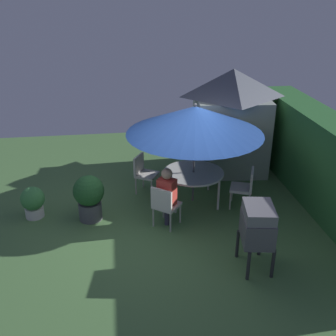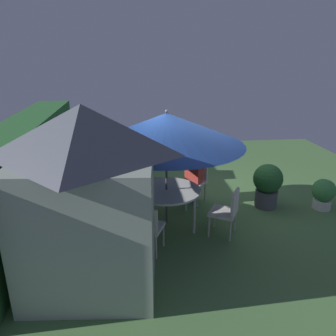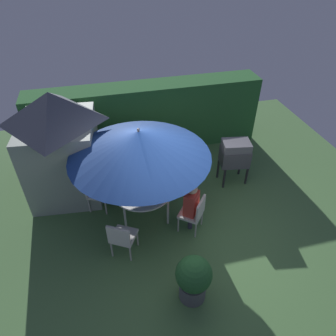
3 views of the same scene
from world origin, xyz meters
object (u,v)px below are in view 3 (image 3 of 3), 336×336
at_px(patio_umbrella, 139,144).
at_px(chair_near_shed, 195,212).
at_px(person_in_red, 191,202).
at_px(chair_toward_hedge, 95,190).
at_px(garden_shed, 61,145).
at_px(chair_far_side, 151,165).
at_px(chair_toward_house, 122,237).
at_px(patio_table, 142,191).
at_px(bbq_grill, 235,154).
at_px(potted_plant_by_shed, 193,278).

relative_size(patio_umbrella, chair_near_shed, 3.24).
bearing_deg(person_in_red, chair_toward_hedge, 149.13).
bearing_deg(chair_toward_hedge, person_in_red, -30.87).
xyz_separation_m(garden_shed, chair_near_shed, (2.63, -2.04, -0.83)).
bearing_deg(garden_shed, patio_umbrella, -37.63).
relative_size(chair_far_side, chair_toward_house, 1.00).
relative_size(chair_near_shed, chair_far_side, 1.00).
bearing_deg(chair_near_shed, patio_table, 141.98).
bearing_deg(garden_shed, patio_table, -37.63).
relative_size(garden_shed, bbq_grill, 2.20).
height_order(patio_umbrella, potted_plant_by_shed, patio_umbrella).
xyz_separation_m(chair_near_shed, chair_toward_house, (-1.58, -0.29, 0.00)).
relative_size(patio_umbrella, chair_toward_hedge, 3.24).
xyz_separation_m(chair_far_side, chair_toward_house, (-1.02, -2.13, 0.00)).
bearing_deg(bbq_grill, chair_toward_hedge, -177.40).
relative_size(patio_umbrella, potted_plant_by_shed, 2.97).
distance_m(garden_shed, chair_toward_hedge, 1.32).
distance_m(garden_shed, patio_umbrella, 2.16).
bearing_deg(chair_near_shed, chair_toward_house, -169.57).
bearing_deg(chair_near_shed, garden_shed, 142.22).
xyz_separation_m(patio_table, chair_toward_hedge, (-1.03, 0.45, -0.15)).
bearing_deg(chair_toward_house, chair_near_shed, 10.43).
bearing_deg(chair_toward_house, patio_umbrella, 60.29).
bearing_deg(chair_near_shed, bbq_grill, 42.95).
relative_size(garden_shed, chair_toward_hedge, 2.93).
relative_size(bbq_grill, chair_toward_hedge, 1.33).
bearing_deg(patio_table, potted_plant_by_shed, -78.07).
bearing_deg(chair_near_shed, chair_far_side, 107.15).
relative_size(garden_shed, chair_near_shed, 2.93).
bearing_deg(chair_toward_house, patio_table, 60.29).
relative_size(patio_umbrella, chair_toward_house, 3.24).
bearing_deg(bbq_grill, patio_table, -166.11).
distance_m(chair_far_side, person_in_red, 1.87).
bearing_deg(person_in_red, bbq_grill, 40.56).
xyz_separation_m(patio_umbrella, potted_plant_by_shed, (0.48, -2.27, -1.38)).
xyz_separation_m(patio_table, person_in_red, (0.91, -0.71, 0.11)).
xyz_separation_m(garden_shed, chair_toward_house, (1.05, -2.33, -0.83)).
height_order(garden_shed, patio_umbrella, garden_shed).
bearing_deg(patio_umbrella, potted_plant_by_shed, -78.07).
bearing_deg(bbq_grill, person_in_red, -139.44).
distance_m(patio_table, potted_plant_by_shed, 2.32).
distance_m(patio_table, person_in_red, 1.16).
xyz_separation_m(chair_toward_hedge, chair_toward_house, (0.43, -1.51, 0.00)).
xyz_separation_m(patio_umbrella, bbq_grill, (2.45, 0.61, -1.07)).
bearing_deg(chair_far_side, bbq_grill, -12.76).
height_order(patio_umbrella, chair_toward_hedge, patio_umbrella).
relative_size(patio_umbrella, bbq_grill, 2.43).
height_order(garden_shed, chair_near_shed, garden_shed).
xyz_separation_m(patio_table, bbq_grill, (2.45, 0.61, 0.18)).
distance_m(patio_umbrella, chair_toward_hedge, 1.79).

